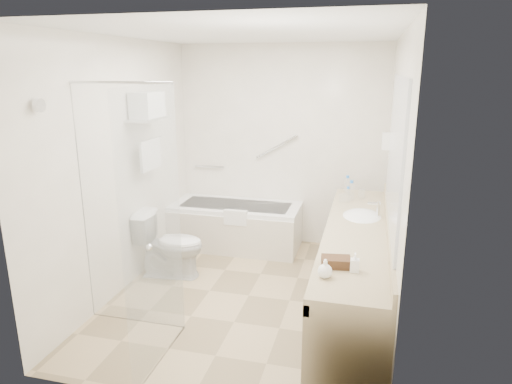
% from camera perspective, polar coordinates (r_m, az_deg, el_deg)
% --- Properties ---
extents(floor, '(3.20, 3.20, 0.00)m').
position_cam_1_polar(floor, '(4.70, -0.92, -12.81)').
color(floor, tan).
rests_on(floor, ground).
extents(ceiling, '(2.60, 3.20, 0.10)m').
position_cam_1_polar(ceiling, '(4.15, -1.07, 19.26)').
color(ceiling, white).
rests_on(ceiling, wall_back).
extents(wall_back, '(2.60, 0.10, 2.50)m').
position_cam_1_polar(wall_back, '(5.78, 3.16, 5.70)').
color(wall_back, white).
rests_on(wall_back, ground).
extents(wall_front, '(2.60, 0.10, 2.50)m').
position_cam_1_polar(wall_front, '(2.80, -9.56, -5.03)').
color(wall_front, white).
rests_on(wall_front, ground).
extents(wall_left, '(0.10, 3.20, 2.50)m').
position_cam_1_polar(wall_left, '(4.75, -16.32, 2.99)').
color(wall_left, white).
rests_on(wall_left, ground).
extents(wall_right, '(0.10, 3.20, 2.50)m').
position_cam_1_polar(wall_right, '(4.12, 16.75, 1.12)').
color(wall_right, white).
rests_on(wall_right, ground).
extents(bathtub, '(1.60, 0.73, 0.59)m').
position_cam_1_polar(bathtub, '(5.81, -2.53, -4.21)').
color(bathtub, white).
rests_on(bathtub, floor).
extents(grab_bar_short, '(0.40, 0.03, 0.03)m').
position_cam_1_polar(grab_bar_short, '(6.05, -5.83, 3.18)').
color(grab_bar_short, silver).
rests_on(grab_bar_short, wall_back).
extents(grab_bar_long, '(0.53, 0.03, 0.33)m').
position_cam_1_polar(grab_bar_long, '(5.76, 2.59, 5.66)').
color(grab_bar_long, silver).
rests_on(grab_bar_long, wall_back).
extents(shower_enclosure, '(0.96, 0.91, 2.11)m').
position_cam_1_polar(shower_enclosure, '(3.70, -14.26, -3.25)').
color(shower_enclosure, silver).
rests_on(shower_enclosure, floor).
extents(towel_shelf, '(0.24, 0.55, 0.81)m').
position_cam_1_polar(towel_shelf, '(4.92, -13.38, 9.54)').
color(towel_shelf, silver).
rests_on(towel_shelf, wall_left).
extents(vanity_counter, '(0.55, 2.70, 0.95)m').
position_cam_1_polar(vanity_counter, '(4.16, 12.37, -7.30)').
color(vanity_counter, tan).
rests_on(vanity_counter, floor).
extents(sink, '(0.40, 0.52, 0.14)m').
position_cam_1_polar(sink, '(4.47, 13.08, -3.26)').
color(sink, white).
rests_on(sink, vanity_counter).
extents(faucet, '(0.03, 0.03, 0.14)m').
position_cam_1_polar(faucet, '(4.44, 15.04, -2.04)').
color(faucet, silver).
rests_on(faucet, vanity_counter).
extents(mirror, '(0.02, 2.00, 1.20)m').
position_cam_1_polar(mirror, '(3.91, 17.02, 4.87)').
color(mirror, silver).
rests_on(mirror, wall_right).
extents(hairdryer_unit, '(0.08, 0.10, 0.18)m').
position_cam_1_polar(hairdryer_unit, '(5.11, 15.94, 6.13)').
color(hairdryer_unit, white).
rests_on(hairdryer_unit, wall_right).
extents(toilet, '(0.76, 0.47, 0.71)m').
position_cam_1_polar(toilet, '(5.07, -10.66, -6.48)').
color(toilet, white).
rests_on(toilet, floor).
extents(amenity_basket, '(0.22, 0.17, 0.07)m').
position_cam_1_polar(amenity_basket, '(3.31, 9.98, -8.61)').
color(amenity_basket, '#4E2F1B').
rests_on(amenity_basket, vanity_counter).
extents(soap_bottle_a, '(0.07, 0.14, 0.06)m').
position_cam_1_polar(soap_bottle_a, '(3.26, 12.21, -9.19)').
color(soap_bottle_a, white).
rests_on(soap_bottle_a, vanity_counter).
extents(soap_bottle_b, '(0.11, 0.14, 0.10)m').
position_cam_1_polar(soap_bottle_b, '(3.13, 8.62, -9.66)').
color(soap_bottle_b, white).
rests_on(soap_bottle_b, vanity_counter).
extents(water_bottle_left, '(0.05, 0.05, 0.17)m').
position_cam_1_polar(water_bottle_left, '(4.85, 11.41, -0.38)').
color(water_bottle_left, silver).
rests_on(water_bottle_left, vanity_counter).
extents(water_bottle_mid, '(0.07, 0.07, 0.21)m').
position_cam_1_polar(water_bottle_mid, '(4.94, 11.82, 0.13)').
color(water_bottle_mid, silver).
rests_on(water_bottle_mid, vanity_counter).
extents(water_bottle_right, '(0.07, 0.07, 0.22)m').
position_cam_1_polar(water_bottle_right, '(5.14, 11.34, 0.75)').
color(water_bottle_right, silver).
rests_on(water_bottle_right, vanity_counter).
extents(drinking_glass_near, '(0.08, 0.08, 0.09)m').
position_cam_1_polar(drinking_glass_near, '(4.86, 10.73, -0.76)').
color(drinking_glass_near, silver).
rests_on(drinking_glass_near, vanity_counter).
extents(drinking_glass_far, '(0.09, 0.09, 0.09)m').
position_cam_1_polar(drinking_glass_far, '(5.06, 13.08, -0.19)').
color(drinking_glass_far, silver).
rests_on(drinking_glass_far, vanity_counter).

